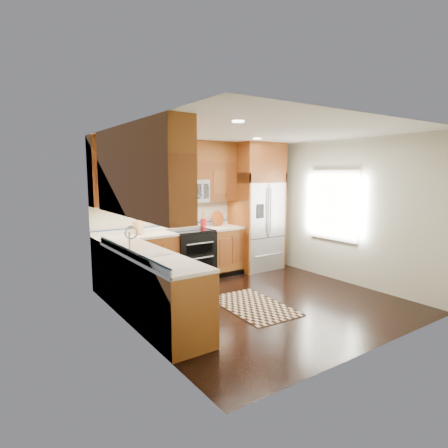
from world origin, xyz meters
TOP-DOWN VIEW (x-y plane):
  - ground at (0.00, 0.00)m, footprint 4.00×4.00m
  - wall_back at (0.00, 2.00)m, footprint 4.00×0.02m
  - wall_left at (-2.00, 0.00)m, footprint 0.02×4.00m
  - wall_right at (2.00, 0.00)m, footprint 0.02×4.00m
  - window at (1.98, 0.20)m, footprint 0.04×1.10m
  - base_cabinets at (-1.23, 0.90)m, footprint 2.85×3.00m
  - countertop at (-1.09, 1.01)m, footprint 2.86×3.01m
  - upper_cabinets at (-1.15, 1.09)m, footprint 2.85×3.00m
  - range at (-0.25, 1.67)m, footprint 0.76×0.67m
  - microwave at (-0.25, 1.80)m, footprint 0.76×0.40m
  - refrigerator at (1.30, 1.63)m, footprint 0.98×0.75m
  - sink_faucet at (-1.73, 0.23)m, footprint 0.54×0.44m
  - rug at (-0.20, -0.13)m, footprint 0.93×1.45m
  - knife_block at (-1.23, 1.79)m, footprint 0.15×0.18m
  - utensil_crock at (0.19, 1.93)m, footprint 0.15×0.15m
  - cutting_board at (0.46, 1.83)m, footprint 0.37×0.37m

SIDE VIEW (x-z plane):
  - ground at x=0.00m, z-range 0.00..0.00m
  - rug at x=-0.20m, z-range 0.00..0.01m
  - base_cabinets at x=-1.23m, z-range 0.00..0.90m
  - range at x=-0.25m, z-range 0.00..0.94m
  - countertop at x=-1.09m, z-range 0.90..0.94m
  - cutting_board at x=0.46m, z-range 0.94..0.96m
  - sink_faucet at x=-1.73m, z-range 0.81..1.18m
  - utensil_crock at x=0.19m, z-range 0.89..1.22m
  - knife_block at x=-1.23m, z-range 0.91..1.21m
  - wall_back at x=0.00m, z-range 0.00..2.60m
  - wall_left at x=-2.00m, z-range 0.00..2.60m
  - wall_right at x=2.00m, z-range 0.00..2.60m
  - refrigerator at x=1.30m, z-range 0.00..2.60m
  - window at x=1.98m, z-range 0.75..2.05m
  - microwave at x=-0.25m, z-range 1.45..1.87m
  - upper_cabinets at x=-1.15m, z-range 1.45..2.60m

